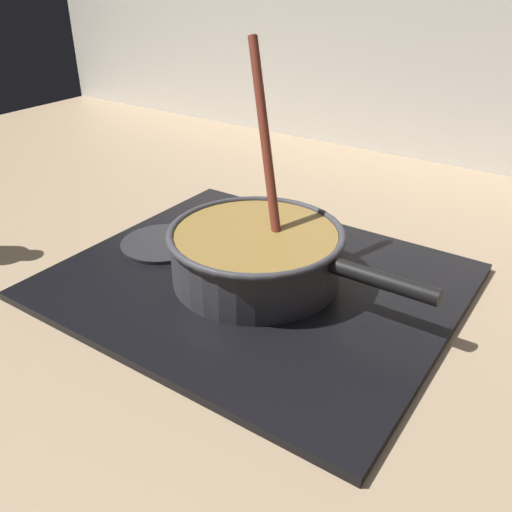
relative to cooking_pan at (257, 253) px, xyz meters
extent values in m
cube|color=#9E8466|center=(-0.02, -0.08, -0.07)|extent=(2.40, 1.60, 0.04)
cube|color=silver|center=(-0.02, 0.71, 0.22)|extent=(2.40, 0.02, 0.55)
cube|color=black|center=(0.00, 0.00, -0.05)|extent=(0.56, 0.48, 0.01)
torus|color=#592D0C|center=(0.00, 0.00, -0.04)|extent=(0.19, 0.19, 0.01)
cylinder|color=#262628|center=(-0.19, 0.00, -0.04)|extent=(0.14, 0.14, 0.01)
cylinder|color=#38383D|center=(0.00, 0.00, -0.01)|extent=(0.24, 0.24, 0.07)
cylinder|color=olive|center=(0.00, 0.00, 0.00)|extent=(0.23, 0.23, 0.07)
torus|color=#38383D|center=(0.00, 0.00, 0.03)|extent=(0.26, 0.26, 0.01)
cylinder|color=black|center=(0.19, 0.00, 0.02)|extent=(0.14, 0.02, 0.02)
cylinder|color=#EDD88C|center=(-0.03, -0.01, 0.02)|extent=(0.04, 0.04, 0.01)
cylinder|color=#E5CC7A|center=(0.02, 0.05, 0.02)|extent=(0.03, 0.03, 0.01)
cylinder|color=#EDD88C|center=(0.06, 0.00, 0.02)|extent=(0.04, 0.04, 0.01)
cylinder|color=beige|center=(0.01, 0.01, 0.02)|extent=(0.03, 0.03, 0.01)
cylinder|color=maroon|center=(-0.03, 0.06, 0.15)|extent=(0.11, 0.10, 0.27)
cube|color=brown|center=(0.02, 0.02, 0.02)|extent=(0.05, 0.05, 0.01)
camera|label=1|loc=(0.39, -0.57, 0.37)|focal=38.14mm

